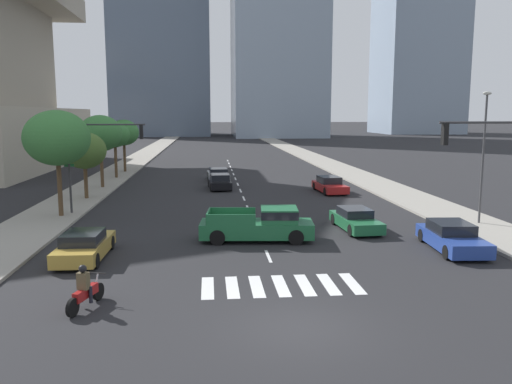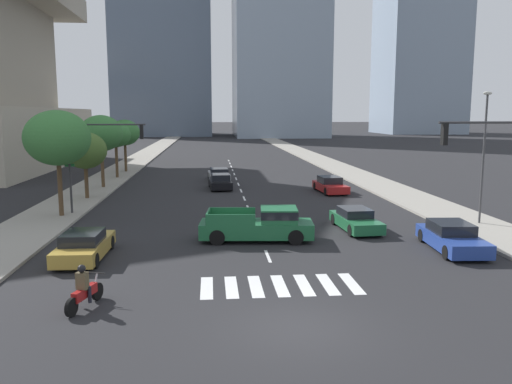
{
  "view_description": "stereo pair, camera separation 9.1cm",
  "coord_description": "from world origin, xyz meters",
  "px_view_note": "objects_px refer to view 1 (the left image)",
  "views": [
    {
      "loc": [
        -2.6,
        -14.35,
        6.28
      ],
      "look_at": [
        0.0,
        13.8,
        2.0
      ],
      "focal_mm": 36.12,
      "sensor_mm": 36.0,
      "label": 1
    },
    {
      "loc": [
        -2.51,
        -14.35,
        6.28
      ],
      "look_at": [
        0.0,
        13.8,
        2.0
      ],
      "focal_mm": 36.12,
      "sensor_mm": 36.0,
      "label": 2
    }
  ],
  "objects_px": {
    "street_tree_third": "(100,134)",
    "street_tree_fourth": "(115,135)",
    "sedan_blue_5": "(452,237)",
    "traffic_signal_near": "(511,160)",
    "street_lamp_east": "(484,148)",
    "sedan_gold_3": "(85,246)",
    "sedan_silver_2": "(218,175)",
    "sedan_green_0": "(356,220)",
    "street_tree_fifth": "(124,133)",
    "street_tree_nearest": "(57,138)",
    "pickup_truck": "(262,225)",
    "sedan_black_1": "(220,182)",
    "traffic_signal_far": "(98,148)",
    "motorcycle_lead": "(85,291)",
    "sedan_red_4": "(330,185)",
    "street_tree_second": "(84,151)"
  },
  "relations": [
    {
      "from": "pickup_truck",
      "to": "sedan_green_0",
      "type": "relative_size",
      "value": 1.29
    },
    {
      "from": "sedan_black_1",
      "to": "sedan_red_4",
      "type": "xyz_separation_m",
      "value": [
        8.85,
        -2.77,
        -0.0
      ]
    },
    {
      "from": "sedan_silver_2",
      "to": "sedan_blue_5",
      "type": "bearing_deg",
      "value": -161.58
    },
    {
      "from": "traffic_signal_near",
      "to": "sedan_black_1",
      "type": "bearing_deg",
      "value": -64.08
    },
    {
      "from": "sedan_blue_5",
      "to": "street_tree_fourth",
      "type": "distance_m",
      "value": 35.28
    },
    {
      "from": "street_lamp_east",
      "to": "sedan_silver_2",
      "type": "bearing_deg",
      "value": 124.01
    },
    {
      "from": "motorcycle_lead",
      "to": "street_tree_nearest",
      "type": "relative_size",
      "value": 0.32
    },
    {
      "from": "sedan_gold_3",
      "to": "street_lamp_east",
      "type": "bearing_deg",
      "value": -75.07
    },
    {
      "from": "street_tree_nearest",
      "to": "street_tree_fourth",
      "type": "relative_size",
      "value": 1.18
    },
    {
      "from": "sedan_green_0",
      "to": "street_tree_nearest",
      "type": "height_order",
      "value": "street_tree_nearest"
    },
    {
      "from": "motorcycle_lead",
      "to": "street_tree_fourth",
      "type": "bearing_deg",
      "value": 26.69
    },
    {
      "from": "sedan_silver_2",
      "to": "sedan_blue_5",
      "type": "xyz_separation_m",
      "value": [
        10.38,
        -26.39,
        0.03
      ]
    },
    {
      "from": "sedan_silver_2",
      "to": "street_tree_third",
      "type": "bearing_deg",
      "value": 111.35
    },
    {
      "from": "pickup_truck",
      "to": "traffic_signal_near",
      "type": "xyz_separation_m",
      "value": [
        9.69,
        -5.14,
        3.61
      ]
    },
    {
      "from": "sedan_gold_3",
      "to": "traffic_signal_near",
      "type": "bearing_deg",
      "value": -96.84
    },
    {
      "from": "motorcycle_lead",
      "to": "sedan_black_1",
      "type": "distance_m",
      "value": 27.32
    },
    {
      "from": "sedan_black_1",
      "to": "street_tree_fifth",
      "type": "relative_size",
      "value": 0.8
    },
    {
      "from": "sedan_blue_5",
      "to": "traffic_signal_near",
      "type": "distance_m",
      "value": 4.73
    },
    {
      "from": "sedan_gold_3",
      "to": "street_tree_fifth",
      "type": "distance_m",
      "value": 34.37
    },
    {
      "from": "street_lamp_east",
      "to": "motorcycle_lead",
      "type": "bearing_deg",
      "value": -150.51
    },
    {
      "from": "street_lamp_east",
      "to": "sedan_gold_3",
      "type": "bearing_deg",
      "value": -166.48
    },
    {
      "from": "sedan_green_0",
      "to": "sedan_black_1",
      "type": "height_order",
      "value": "sedan_black_1"
    },
    {
      "from": "sedan_blue_5",
      "to": "traffic_signal_near",
      "type": "xyz_separation_m",
      "value": [
        1.04,
        -2.57,
        3.83
      ]
    },
    {
      "from": "pickup_truck",
      "to": "street_tree_third",
      "type": "bearing_deg",
      "value": 126.04
    },
    {
      "from": "pickup_truck",
      "to": "street_tree_second",
      "type": "bearing_deg",
      "value": 135.83
    },
    {
      "from": "pickup_truck",
      "to": "street_tree_nearest",
      "type": "relative_size",
      "value": 0.9
    },
    {
      "from": "sedan_black_1",
      "to": "sedan_silver_2",
      "type": "relative_size",
      "value": 0.94
    },
    {
      "from": "sedan_black_1",
      "to": "traffic_signal_far",
      "type": "bearing_deg",
      "value": 140.52
    },
    {
      "from": "sedan_green_0",
      "to": "street_tree_fifth",
      "type": "xyz_separation_m",
      "value": [
        -17.01,
        29.43,
        3.76
      ]
    },
    {
      "from": "sedan_red_4",
      "to": "street_tree_third",
      "type": "xyz_separation_m",
      "value": [
        -18.78,
        3.76,
        4.09
      ]
    },
    {
      "from": "sedan_gold_3",
      "to": "street_tree_nearest",
      "type": "relative_size",
      "value": 0.71
    },
    {
      "from": "street_tree_nearest",
      "to": "sedan_gold_3",
      "type": "bearing_deg",
      "value": -69.18
    },
    {
      "from": "sedan_silver_2",
      "to": "street_tree_third",
      "type": "height_order",
      "value": "street_tree_third"
    },
    {
      "from": "sedan_green_0",
      "to": "sedan_silver_2",
      "type": "height_order",
      "value": "sedan_silver_2"
    },
    {
      "from": "street_tree_third",
      "to": "street_tree_fifth",
      "type": "height_order",
      "value": "street_tree_third"
    },
    {
      "from": "street_tree_second",
      "to": "street_tree_third",
      "type": "relative_size",
      "value": 0.8
    },
    {
      "from": "street_tree_third",
      "to": "street_tree_fourth",
      "type": "distance_m",
      "value": 6.74
    },
    {
      "from": "traffic_signal_far",
      "to": "street_tree_nearest",
      "type": "distance_m",
      "value": 2.42
    },
    {
      "from": "motorcycle_lead",
      "to": "traffic_signal_far",
      "type": "xyz_separation_m",
      "value": [
        -2.79,
        16.19,
        3.64
      ]
    },
    {
      "from": "sedan_blue_5",
      "to": "traffic_signal_far",
      "type": "relative_size",
      "value": 0.81
    },
    {
      "from": "street_lamp_east",
      "to": "street_tree_fourth",
      "type": "relative_size",
      "value": 1.36
    },
    {
      "from": "sedan_blue_5",
      "to": "street_lamp_east",
      "type": "xyz_separation_m",
      "value": [
        4.05,
        5.0,
        3.84
      ]
    },
    {
      "from": "sedan_blue_5",
      "to": "street_tree_fourth",
      "type": "xyz_separation_m",
      "value": [
        -20.3,
        28.62,
        3.7
      ]
    },
    {
      "from": "street_tree_third",
      "to": "street_lamp_east",
      "type": "bearing_deg",
      "value": -34.76
    },
    {
      "from": "traffic_signal_far",
      "to": "street_lamp_east",
      "type": "bearing_deg",
      "value": -13.25
    },
    {
      "from": "sedan_blue_5",
      "to": "street_lamp_east",
      "type": "height_order",
      "value": "street_lamp_east"
    },
    {
      "from": "traffic_signal_near",
      "to": "street_tree_fifth",
      "type": "bearing_deg",
      "value": -59.73
    },
    {
      "from": "traffic_signal_near",
      "to": "street_tree_nearest",
      "type": "height_order",
      "value": "street_tree_nearest"
    },
    {
      "from": "street_tree_second",
      "to": "street_tree_third",
      "type": "height_order",
      "value": "street_tree_third"
    },
    {
      "from": "pickup_truck",
      "to": "street_tree_fifth",
      "type": "height_order",
      "value": "street_tree_fifth"
    }
  ]
}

